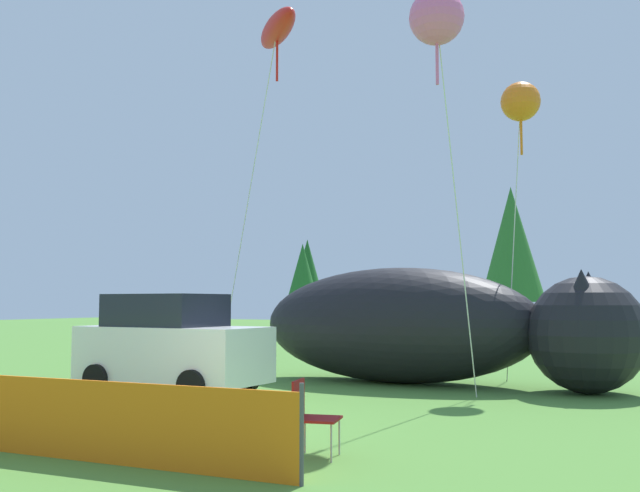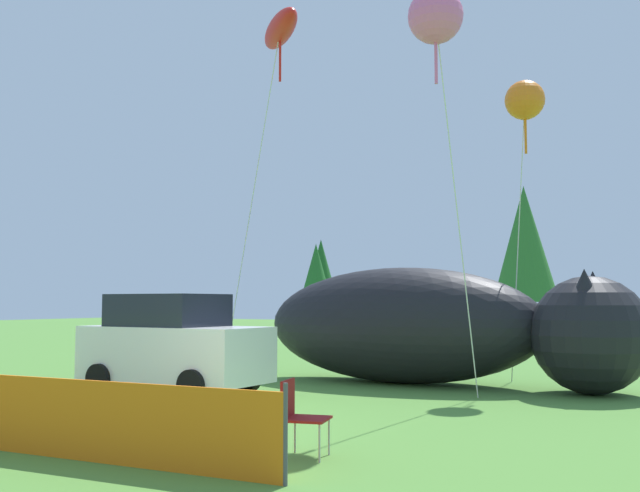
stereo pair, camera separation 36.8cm
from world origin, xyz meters
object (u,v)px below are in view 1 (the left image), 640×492
at_px(inflatable_cat, 431,330).
at_px(kite_red_lizard, 277,30).
at_px(kite_pink_octopus, 437,18).
at_px(kite_orange_flower, 521,102).
at_px(folding_chair, 309,412).
at_px(parked_car, 171,345).

height_order(inflatable_cat, kite_red_lizard, kite_red_lizard).
relative_size(kite_red_lizard, kite_pink_octopus, 1.16).
height_order(inflatable_cat, kite_orange_flower, kite_orange_flower).
bearing_deg(inflatable_cat, folding_chair, -81.02).
height_order(parked_car, folding_chair, parked_car).
distance_m(parked_car, kite_red_lizard, 8.04).
bearing_deg(inflatable_cat, parked_car, -135.73).
distance_m(inflatable_cat, kite_pink_octopus, 7.08).
relative_size(folding_chair, kite_pink_octopus, 0.12).
distance_m(inflatable_cat, kite_orange_flower, 5.90).
xyz_separation_m(parked_car, folding_chair, (5.48, -4.12, -0.47)).
xyz_separation_m(kite_pink_octopus, kite_orange_flower, (0.64, 4.55, -0.55)).
bearing_deg(kite_orange_flower, folding_chair, -95.47).
bearing_deg(folding_chair, inflatable_cat, 84.69).
bearing_deg(kite_red_lizard, parked_car, -112.37).
relative_size(folding_chair, kite_red_lizard, 0.10).
height_order(parked_car, kite_pink_octopus, kite_pink_octopus).
xyz_separation_m(parked_car, kite_pink_octopus, (5.72, 0.57, 6.25)).
relative_size(kite_red_lizard, kite_orange_flower, 1.26).
xyz_separation_m(parked_car, inflatable_cat, (4.38, 4.08, 0.24)).
distance_m(folding_chair, kite_pink_octopus, 8.19).
bearing_deg(kite_orange_flower, parked_car, -141.19).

